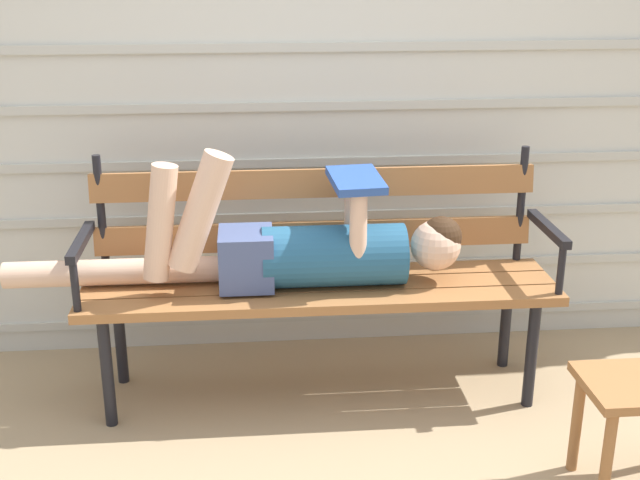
% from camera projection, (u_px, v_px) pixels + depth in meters
% --- Properties ---
extents(ground_plane, '(12.00, 12.00, 0.00)m').
position_uv_depth(ground_plane, '(325.00, 419.00, 3.10)').
color(ground_plane, tan).
extents(house_siding, '(4.85, 0.08, 2.12)m').
position_uv_depth(house_siding, '(309.00, 104.00, 3.39)').
color(house_siding, beige).
rests_on(house_siding, ground).
extents(park_bench, '(1.80, 0.43, 0.94)m').
position_uv_depth(park_bench, '(319.00, 265.00, 3.17)').
color(park_bench, '#9E6638').
rests_on(park_bench, ground).
extents(reclining_person, '(1.71, 0.27, 0.55)m').
position_uv_depth(reclining_person, '(295.00, 248.00, 3.06)').
color(reclining_person, '#23567A').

